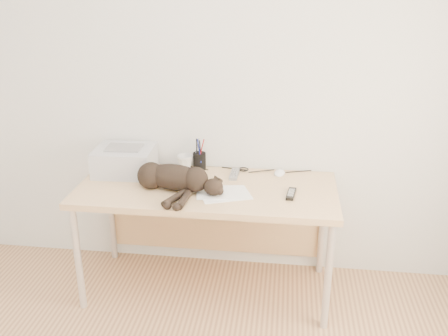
# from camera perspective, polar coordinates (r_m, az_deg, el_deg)

# --- Properties ---
(wall_back) EXTENTS (3.50, 0.00, 3.50)m
(wall_back) POSITION_cam_1_polar(r_m,az_deg,el_deg) (3.25, -1.11, 9.45)
(wall_back) COLOR silver
(wall_back) RESTS_ON floor
(desk) EXTENTS (1.60, 0.70, 0.74)m
(desk) POSITION_cam_1_polar(r_m,az_deg,el_deg) (3.22, -1.74, -3.75)
(desk) COLOR #E0C183
(desk) RESTS_ON floor
(printer) EXTENTS (0.39, 0.33, 0.18)m
(printer) POSITION_cam_1_polar(r_m,az_deg,el_deg) (3.34, -11.26, 0.88)
(printer) COLOR #B5B5BA
(printer) RESTS_ON desk
(papers) EXTENTS (0.36, 0.30, 0.01)m
(papers) POSITION_cam_1_polar(r_m,az_deg,el_deg) (2.99, -0.10, -2.92)
(papers) COLOR white
(papers) RESTS_ON desk
(cat) EXTENTS (0.73, 0.43, 0.17)m
(cat) POSITION_cam_1_polar(r_m,az_deg,el_deg) (3.03, -6.07, -1.20)
(cat) COLOR black
(cat) RESTS_ON desk
(mug) EXTENTS (0.15, 0.15, 0.10)m
(mug) POSITION_cam_1_polar(r_m,az_deg,el_deg) (3.35, -4.48, 0.64)
(mug) COLOR white
(mug) RESTS_ON desk
(pen_cup) EXTENTS (0.08, 0.08, 0.22)m
(pen_cup) POSITION_cam_1_polar(r_m,az_deg,el_deg) (3.34, -2.81, 0.84)
(pen_cup) COLOR black
(pen_cup) RESTS_ON desk
(remote_grey) EXTENTS (0.05, 0.18, 0.02)m
(remote_grey) POSITION_cam_1_polar(r_m,az_deg,el_deg) (3.25, 1.19, -0.71)
(remote_grey) COLOR gray
(remote_grey) RESTS_ON desk
(remote_black) EXTENTS (0.06, 0.17, 0.02)m
(remote_black) POSITION_cam_1_polar(r_m,az_deg,el_deg) (2.99, 7.67, -2.95)
(remote_black) COLOR black
(remote_black) RESTS_ON desk
(mouse) EXTENTS (0.09, 0.13, 0.04)m
(mouse) POSITION_cam_1_polar(r_m,az_deg,el_deg) (3.30, 6.37, -0.35)
(mouse) COLOR white
(mouse) RESTS_ON desk
(cable_tangle) EXTENTS (1.36, 0.07, 0.01)m
(cable_tangle) POSITION_cam_1_polar(r_m,az_deg,el_deg) (3.37, -1.17, 0.01)
(cable_tangle) COLOR black
(cable_tangle) RESTS_ON desk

